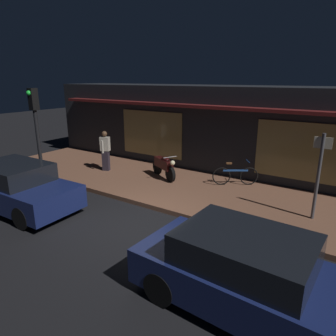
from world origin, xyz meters
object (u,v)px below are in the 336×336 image
person_photographer (105,150)px  parked_car_near (17,187)px  bicycle_parked (235,175)px  sign_post (319,172)px  traffic_light_pole (36,123)px  parked_car_far (249,274)px  motorcycle (164,166)px

person_photographer → parked_car_near: size_ratio=0.40×
bicycle_parked → sign_post: size_ratio=0.58×
bicycle_parked → traffic_light_pole: size_ratio=0.39×
parked_car_near → parked_car_far: same height
person_photographer → sign_post: (8.08, -0.18, 0.48)m
sign_post → parked_car_far: sign_post is taller
person_photographer → parked_car_near: (0.24, -4.09, -0.32)m
bicycle_parked → sign_post: (2.85, -1.44, 1.00)m
traffic_light_pole → parked_car_near: traffic_light_pole is taller
parked_car_far → motorcycle: bearing=136.1°
parked_car_near → parked_car_far: bearing=-2.3°
traffic_light_pole → bicycle_parked: bearing=36.7°
person_photographer → parked_car_near: bearing=-86.7°
motorcycle → traffic_light_pole: traffic_light_pole is taller
parked_car_near → parked_car_far: size_ratio=0.99×
motorcycle → sign_post: bearing=-7.0°
sign_post → traffic_light_pole: traffic_light_pole is taller
person_photographer → sign_post: 8.10m
motorcycle → parked_car_near: bearing=-117.5°
bicycle_parked → person_photographer: person_photographer is taller
sign_post → motorcycle: bearing=173.0°
sign_post → traffic_light_pole: bearing=-162.4°
parked_car_near → traffic_light_pole: bearing=112.0°
person_photographer → parked_car_near: 4.11m
bicycle_parked → parked_car_far: size_ratio=0.34×
bicycle_parked → person_photographer: (-5.23, -1.26, 0.52)m
motorcycle → parked_car_near: parked_car_near is taller
person_photographer → bicycle_parked: bearing=13.5°
sign_post → parked_car_near: size_ratio=0.58×
person_photographer → motorcycle: bearing=10.6°
motorcycle → traffic_light_pole: bearing=-130.9°
motorcycle → traffic_light_pole: (-2.89, -3.33, 1.83)m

